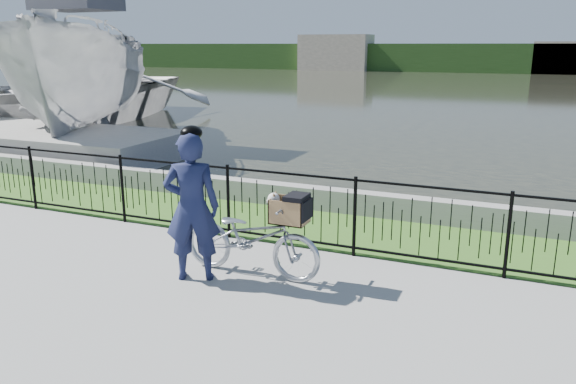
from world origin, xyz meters
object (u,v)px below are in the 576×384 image
at_px(dock, 11,140).
at_px(cyclist, 192,206).
at_px(bicycle_rig, 252,237).
at_px(boat_near, 83,78).
at_px(boat_far, 82,91).

distance_m(dock, cyclist, 10.84).
height_order(bicycle_rig, boat_near, boat_near).
distance_m(bicycle_rig, boat_near, 11.62).
height_order(dock, boat_far, boat_far).
height_order(dock, cyclist, cyclist).
bearing_deg(boat_far, cyclist, -43.10).
bearing_deg(bicycle_rig, dock, 153.16).
bearing_deg(cyclist, dock, 149.78).
xyz_separation_m(cyclist, boat_near, (-8.47, 7.48, 0.98)).
xyz_separation_m(dock, bicycle_rig, (9.99, -5.05, 0.16)).
height_order(boat_near, boat_far, boat_near).
height_order(bicycle_rig, cyclist, cyclist).
bearing_deg(boat_near, boat_far, 133.66).
relative_size(bicycle_rig, boat_near, 0.19).
bearing_deg(dock, boat_near, 66.39).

